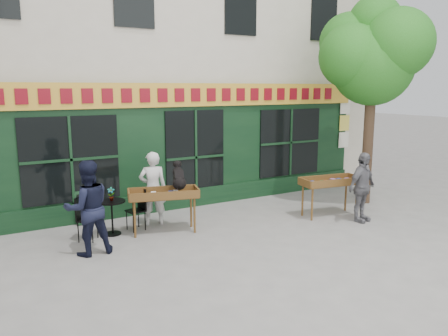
# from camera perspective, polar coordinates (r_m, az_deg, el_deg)

# --- Properties ---
(ground) EXTENTS (80.00, 80.00, 0.00)m
(ground) POSITION_cam_1_polar(r_m,az_deg,el_deg) (10.05, 2.27, -8.03)
(ground) COLOR slate
(ground) RESTS_ON ground
(building) EXTENTS (14.00, 7.26, 10.00)m
(building) POSITION_cam_1_polar(r_m,az_deg,el_deg) (15.03, -10.39, 17.13)
(building) COLOR beige
(building) RESTS_ON ground
(street_tree) EXTENTS (3.05, 2.90, 5.60)m
(street_tree) POSITION_cam_1_polar(r_m,az_deg,el_deg) (12.68, 18.86, 14.09)
(street_tree) COLOR #382619
(street_tree) RESTS_ON ground
(book_cart_center) EXTENTS (1.61, 1.00, 0.99)m
(book_cart_center) POSITION_cam_1_polar(r_m,az_deg,el_deg) (9.74, -7.91, -3.69)
(book_cart_center) COLOR brown
(book_cart_center) RESTS_ON ground
(dog) EXTENTS (0.49, 0.67, 0.60)m
(dog) POSITION_cam_1_polar(r_m,az_deg,el_deg) (9.73, -5.95, -0.84)
(dog) COLOR black
(dog) RESTS_ON book_cart_center
(woman) EXTENTS (0.72, 0.57, 1.74)m
(woman) POSITION_cam_1_polar(r_m,az_deg,el_deg) (10.32, -9.28, -2.65)
(woman) COLOR silver
(woman) RESTS_ON ground
(book_cart_right) EXTENTS (1.58, 0.85, 0.99)m
(book_cart_right) POSITION_cam_1_polar(r_m,az_deg,el_deg) (11.24, 13.72, -1.98)
(book_cart_right) COLOR brown
(book_cart_right) RESTS_ON ground
(man_right) EXTENTS (1.04, 0.59, 1.68)m
(man_right) POSITION_cam_1_polar(r_m,az_deg,el_deg) (10.94, 17.57, -2.43)
(man_right) COLOR #5F5E64
(man_right) RESTS_ON ground
(bistro_table) EXTENTS (0.60, 0.60, 0.76)m
(bistro_table) POSITION_cam_1_polar(r_m,az_deg,el_deg) (9.86, -14.44, -5.42)
(bistro_table) COLOR black
(bistro_table) RESTS_ON ground
(bistro_chair_left) EXTENTS (0.50, 0.50, 0.95)m
(bistro_chair_left) POSITION_cam_1_polar(r_m,az_deg,el_deg) (9.68, -17.93, -5.82)
(bistro_chair_left) COLOR black
(bistro_chair_left) RESTS_ON ground
(bistro_chair_right) EXTENTS (0.43, 0.42, 0.95)m
(bistro_chair_right) POSITION_cam_1_polar(r_m,az_deg,el_deg) (10.10, -11.06, -4.82)
(bistro_chair_right) COLOR black
(bistro_chair_right) RESTS_ON ground
(potted_plant) EXTENTS (0.19, 0.15, 0.30)m
(potted_plant) POSITION_cam_1_polar(r_m,az_deg,el_deg) (9.77, -14.54, -3.32)
(potted_plant) COLOR gray
(potted_plant) RESTS_ON bistro_table
(man_left) EXTENTS (0.91, 0.71, 1.85)m
(man_left) POSITION_cam_1_polar(r_m,az_deg,el_deg) (8.76, -17.37, -5.00)
(man_left) COLOR black
(man_left) RESTS_ON ground
(chalkboard) EXTENTS (0.56, 0.20, 0.79)m
(chalkboard) POSITION_cam_1_polar(r_m,az_deg,el_deg) (10.84, -17.35, -4.92)
(chalkboard) COLOR black
(chalkboard) RESTS_ON ground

